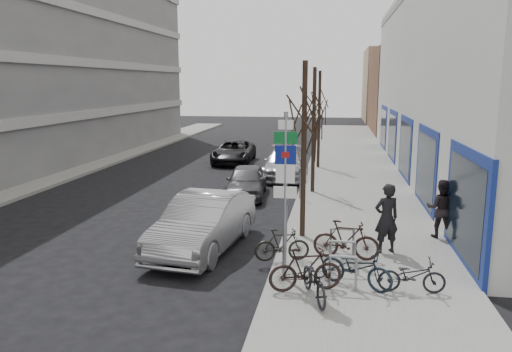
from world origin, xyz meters
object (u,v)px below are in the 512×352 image
(bike_mid_curb, at_px, (356,264))
(pedestrian_near, at_px, (386,218))
(lane_car, at_px, (234,152))
(highway_sign_pole, at_px, (285,186))
(bike_near_left, at_px, (315,277))
(parked_car_mid, at_px, (246,181))
(meter_front, at_px, (287,215))
(bike_rack, at_px, (342,253))
(bike_near_right, at_px, (306,269))
(tree_mid, at_px, (314,101))
(tree_far, at_px, (320,96))
(parked_car_back, at_px, (285,164))
(parked_car_front, at_px, (204,223))
(meter_mid, at_px, (300,180))
(bike_far_curb, at_px, (412,273))
(bike_mid_inner, at_px, (282,245))
(meter_back, at_px, (308,160))
(tree_near, at_px, (304,108))
(pedestrian_far, at_px, (441,208))
(bike_far_inner, at_px, (346,240))

(bike_mid_curb, distance_m, pedestrian_near, 2.79)
(lane_car, bearing_deg, highway_sign_pole, -76.87)
(bike_near_left, xyz_separation_m, parked_car_mid, (-3.38, 10.27, 0.02))
(meter_front, height_order, lane_car, meter_front)
(bike_rack, xyz_separation_m, meter_front, (-1.65, 2.40, 0.26))
(bike_near_right, bearing_deg, bike_mid_curb, -86.65)
(bike_rack, distance_m, tree_mid, 10.08)
(highway_sign_pole, height_order, tree_mid, tree_mid)
(tree_far, height_order, pedestrian_near, tree_far)
(meter_front, bearing_deg, tree_far, 88.09)
(meter_front, relative_size, parked_car_back, 0.25)
(parked_car_front, bearing_deg, meter_mid, 76.71)
(bike_far_curb, bearing_deg, bike_near_left, 105.86)
(bike_mid_inner, relative_size, parked_car_mid, 0.38)
(parked_car_back, bearing_deg, meter_front, -86.17)
(tree_mid, height_order, lane_car, tree_mid)
(meter_front, xyz_separation_m, bike_far_curb, (3.19, -3.40, -0.30))
(meter_back, bearing_deg, meter_front, -90.00)
(parked_car_front, relative_size, parked_car_mid, 1.25)
(highway_sign_pole, relative_size, parked_car_back, 0.84)
(meter_mid, height_order, parked_car_mid, meter_mid)
(bike_mid_curb, relative_size, bike_far_curb, 1.18)
(highway_sign_pole, relative_size, bike_rack, 1.86)
(tree_near, distance_m, tree_far, 13.00)
(pedestrian_far, bearing_deg, meter_mid, -30.19)
(bike_mid_curb, xyz_separation_m, bike_mid_inner, (-1.89, 1.44, -0.09))
(pedestrian_near, bearing_deg, parked_car_front, -19.25)
(bike_mid_inner, bearing_deg, meter_back, -14.64)
(tree_mid, xyz_separation_m, bike_mid_inner, (-0.39, -8.84, -3.50))
(meter_mid, bearing_deg, tree_mid, 73.30)
(bike_far_inner, relative_size, lane_car, 0.37)
(bike_rack, height_order, parked_car_mid, parked_car_mid)
(meter_back, relative_size, bike_near_left, 0.77)
(meter_front, bearing_deg, pedestrian_near, -13.24)
(bike_far_inner, xyz_separation_m, pedestrian_near, (1.11, 0.74, 0.44))
(lane_car, bearing_deg, parked_car_mid, -77.31)
(parked_car_back, xyz_separation_m, pedestrian_near, (4.05, -11.55, 0.41))
(highway_sign_pole, relative_size, tree_far, 0.76)
(tree_near, distance_m, parked_car_front, 4.53)
(bike_mid_curb, distance_m, pedestrian_far, 5.08)
(meter_back, bearing_deg, tree_far, 79.80)
(bike_rack, relative_size, lane_car, 0.46)
(bike_rack, height_order, bike_near_right, bike_near_right)
(highway_sign_pole, height_order, bike_far_inner, highway_sign_pole)
(bike_mid_inner, xyz_separation_m, bike_far_inner, (1.69, 0.43, 0.09))
(bike_far_inner, distance_m, parked_car_mid, 8.62)
(tree_far, relative_size, pedestrian_far, 2.99)
(bike_mid_inner, xyz_separation_m, parked_car_front, (-2.41, 0.96, 0.22))
(parked_car_front, height_order, lane_car, parked_car_front)
(bike_near_right, bearing_deg, pedestrian_far, -56.42)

